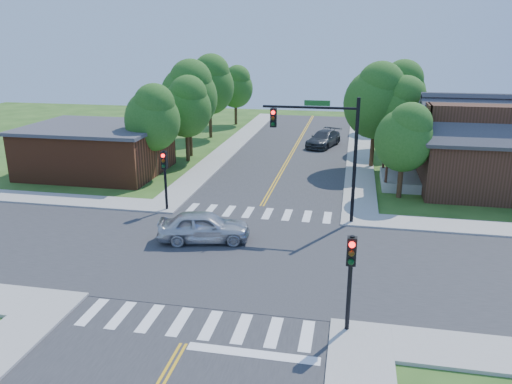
% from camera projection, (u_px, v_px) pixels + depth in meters
% --- Properties ---
extents(ground, '(100.00, 100.00, 0.00)m').
position_uv_depth(ground, '(234.00, 256.00, 24.53)').
color(ground, '#274C17').
rests_on(ground, ground).
extents(road_ns, '(10.00, 90.00, 0.04)m').
position_uv_depth(road_ns, '(234.00, 256.00, 24.52)').
color(road_ns, '#2D2D30').
rests_on(road_ns, ground).
extents(road_ew, '(90.00, 10.00, 0.04)m').
position_uv_depth(road_ew, '(234.00, 255.00, 24.52)').
color(road_ew, '#2D2D30').
rests_on(road_ew, ground).
extents(intersection_patch, '(10.20, 10.20, 0.06)m').
position_uv_depth(intersection_patch, '(234.00, 256.00, 24.53)').
color(intersection_patch, '#2D2D30').
rests_on(intersection_patch, ground).
extents(sidewalk_ne, '(40.00, 40.00, 0.14)m').
position_uv_depth(sidewalk_ne, '(495.00, 183.00, 36.38)').
color(sidewalk_ne, '#9E9B93').
rests_on(sidewalk_ne, ground).
extents(sidewalk_nw, '(40.00, 40.00, 0.14)m').
position_uv_depth(sidewalk_nw, '(96.00, 162.00, 42.23)').
color(sidewalk_nw, '#9E9B93').
rests_on(sidewalk_nw, ground).
extents(crosswalk_north, '(8.85, 2.00, 0.01)m').
position_uv_depth(crosswalk_north, '(258.00, 213.00, 30.32)').
color(crosswalk_north, white).
rests_on(crosswalk_north, ground).
extents(crosswalk_south, '(8.85, 2.00, 0.01)m').
position_uv_depth(crosswalk_south, '(195.00, 323.00, 18.72)').
color(crosswalk_south, white).
rests_on(crosswalk_south, ground).
extents(centerline, '(0.30, 90.00, 0.01)m').
position_uv_depth(centerline, '(234.00, 255.00, 24.52)').
color(centerline, gold).
rests_on(centerline, ground).
extents(stop_bar, '(4.60, 0.45, 0.09)m').
position_uv_depth(stop_bar, '(253.00, 355.00, 16.96)').
color(stop_bar, white).
rests_on(stop_bar, ground).
extents(signal_mast_ne, '(5.30, 0.42, 7.20)m').
position_uv_depth(signal_mast_ne, '(325.00, 140.00, 27.57)').
color(signal_mast_ne, black).
rests_on(signal_mast_ne, ground).
extents(signal_pole_se, '(0.34, 0.42, 3.80)m').
position_uv_depth(signal_pole_se, '(351.00, 266.00, 17.43)').
color(signal_pole_se, black).
rests_on(signal_pole_se, ground).
extents(signal_pole_nw, '(0.34, 0.42, 3.80)m').
position_uv_depth(signal_pole_nw, '(165.00, 169.00, 29.98)').
color(signal_pole_nw, black).
rests_on(signal_pole_nw, ground).
extents(house_ne, '(13.05, 8.80, 7.11)m').
position_uv_depth(house_ne, '(497.00, 143.00, 34.05)').
color(house_ne, '#362012').
rests_on(house_ne, ground).
extents(building_nw, '(10.40, 8.40, 3.73)m').
position_uv_depth(building_nw, '(97.00, 149.00, 38.93)').
color(building_nw, brown).
rests_on(building_nw, ground).
extents(tree_e_a, '(3.75, 3.56, 6.37)m').
position_uv_depth(tree_e_a, '(405.00, 136.00, 32.06)').
color(tree_e_a, '#382314').
rests_on(tree_e_a, ground).
extents(tree_e_b, '(4.41, 4.19, 7.50)m').
position_uv_depth(tree_e_b, '(401.00, 109.00, 38.60)').
color(tree_e_b, '#382314').
rests_on(tree_e_b, ground).
extents(tree_e_c, '(4.91, 4.66, 8.34)m').
position_uv_depth(tree_e_c, '(400.00, 91.00, 45.44)').
color(tree_e_c, '#382314').
rests_on(tree_e_c, ground).
extents(tree_e_d, '(4.04, 3.83, 6.86)m').
position_uv_depth(tree_e_d, '(387.00, 91.00, 54.29)').
color(tree_e_d, '#382314').
rests_on(tree_e_d, ground).
extents(tree_w_a, '(4.16, 3.95, 7.07)m').
position_uv_depth(tree_w_a, '(153.00, 116.00, 36.93)').
color(tree_w_a, '#382314').
rests_on(tree_w_a, ground).
extents(tree_w_b, '(5.00, 4.75, 8.49)m').
position_uv_depth(tree_w_b, '(189.00, 93.00, 43.07)').
color(tree_w_b, '#382314').
rests_on(tree_w_b, ground).
extents(tree_w_c, '(5.08, 4.82, 8.63)m').
position_uv_depth(tree_w_c, '(210.00, 83.00, 51.09)').
color(tree_w_c, '#382314').
rests_on(tree_w_c, ground).
extents(tree_w_d, '(4.15, 3.94, 7.05)m').
position_uv_depth(tree_w_d, '(236.00, 86.00, 59.08)').
color(tree_w_d, '#382314').
rests_on(tree_w_d, ground).
extents(tree_house, '(5.01, 4.76, 8.51)m').
position_uv_depth(tree_house, '(377.00, 99.00, 39.14)').
color(tree_house, '#382314').
rests_on(tree_house, ground).
extents(tree_bldg, '(4.29, 4.07, 7.28)m').
position_uv_depth(tree_bldg, '(187.00, 105.00, 41.60)').
color(tree_bldg, '#382314').
rests_on(tree_bldg, ground).
extents(car_silver, '(3.91, 5.58, 1.63)m').
position_uv_depth(car_silver, '(204.00, 227.00, 26.00)').
color(car_silver, silver).
rests_on(car_silver, ground).
extents(car_dgrey, '(5.11, 6.42, 1.51)m').
position_uv_depth(car_dgrey, '(324.00, 139.00, 48.17)').
color(car_dgrey, '#34363A').
rests_on(car_dgrey, ground).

